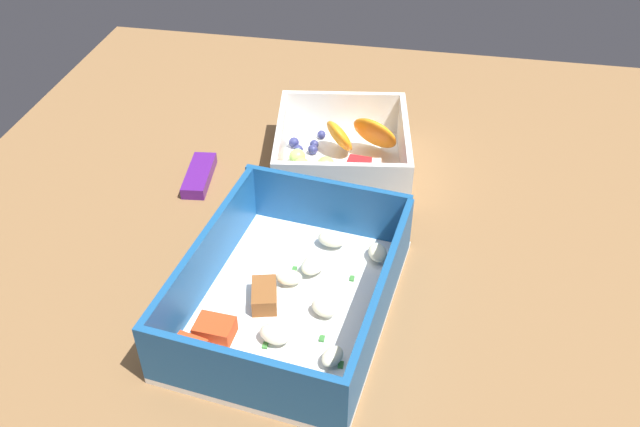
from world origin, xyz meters
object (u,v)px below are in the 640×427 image
Objects in this scene: pasta_container at (289,293)px; paper_cup_liner at (338,111)px; fruit_bowl at (342,154)px; candy_bar at (199,175)px.

paper_cup_liner is (31.90, 1.22, -1.04)cm from pasta_container.
fruit_bowl reaches higher than candy_bar.
candy_bar is 2.01× the size of paper_cup_liner.
pasta_container is at bearing 177.23° from fruit_bowl.
pasta_container is 6.66× the size of paper_cup_liner.
paper_cup_liner is (15.50, -12.22, 0.21)cm from candy_bar.
pasta_container is at bearing -177.81° from paper_cup_liner.
pasta_container is 1.41× the size of fruit_bowl.
fruit_bowl is 11.08cm from paper_cup_liner.
fruit_bowl is 2.35× the size of candy_bar.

